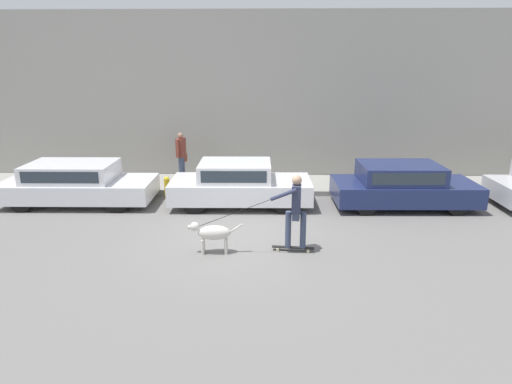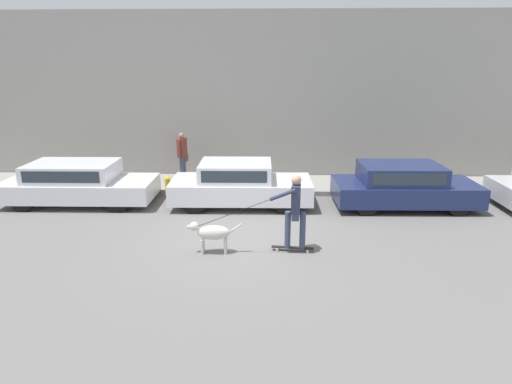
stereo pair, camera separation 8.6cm
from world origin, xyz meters
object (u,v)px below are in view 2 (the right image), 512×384
object	(u,v)px
parked_car_0	(78,183)
parked_car_1	(240,184)
pedestrian_with_bag	(182,154)
fire_hydrant	(168,186)
skateboarder	(295,208)
dog	(212,233)
parked_car_2	(403,186)

from	to	relation	value
parked_car_0	parked_car_1	distance (m)	4.83
pedestrian_with_bag	fire_hydrant	distance (m)	1.64
parked_car_0	pedestrian_with_bag	world-z (taller)	pedestrian_with_bag
parked_car_0	skateboarder	size ratio (longest dim) A/B	1.67
parked_car_0	parked_car_1	xyz separation A→B (m)	(4.83, -0.00, 0.01)
skateboarder	parked_car_1	bearing A→B (deg)	-61.14
parked_car_0	dog	distance (m)	5.68
parked_car_0	parked_car_2	world-z (taller)	parked_car_2
dog	skateboarder	size ratio (longest dim) A/B	0.45
fire_hydrant	skateboarder	bearing A→B (deg)	-47.47
pedestrian_with_bag	fire_hydrant	world-z (taller)	pedestrian_with_bag
dog	parked_car_0	bearing A→B (deg)	-41.19
dog	fire_hydrant	size ratio (longest dim) A/B	1.78
parked_car_2	pedestrian_with_bag	size ratio (longest dim) A/B	2.46
parked_car_2	fire_hydrant	world-z (taller)	parked_car_2
dog	parked_car_2	bearing A→B (deg)	-148.35
pedestrian_with_bag	parked_car_2	bearing A→B (deg)	-6.76
parked_car_0	dog	xyz separation A→B (m)	(4.45, -3.52, -0.15)
parked_car_0	pedestrian_with_bag	size ratio (longest dim) A/B	2.67
parked_car_2	fire_hydrant	size ratio (longest dim) A/B	6.11
dog	skateboarder	xyz separation A→B (m)	(1.82, 0.15, 0.54)
parked_car_2	skateboarder	bearing A→B (deg)	-135.75
parked_car_0	fire_hydrant	distance (m)	2.63
parked_car_1	parked_car_2	world-z (taller)	parked_car_1
pedestrian_with_bag	parked_car_1	bearing A→B (deg)	-35.22
skateboarder	parked_car_0	bearing A→B (deg)	-22.64
parked_car_2	pedestrian_with_bag	world-z (taller)	pedestrian_with_bag
parked_car_2	dog	xyz separation A→B (m)	(-5.12, -3.52, -0.15)
fire_hydrant	dog	bearing A→B (deg)	-65.46
dog	fire_hydrant	xyz separation A→B (m)	(-1.94, 4.25, -0.12)
skateboarder	pedestrian_with_bag	distance (m)	6.59
parked_car_0	skateboarder	xyz separation A→B (m)	(6.27, -3.37, 0.39)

